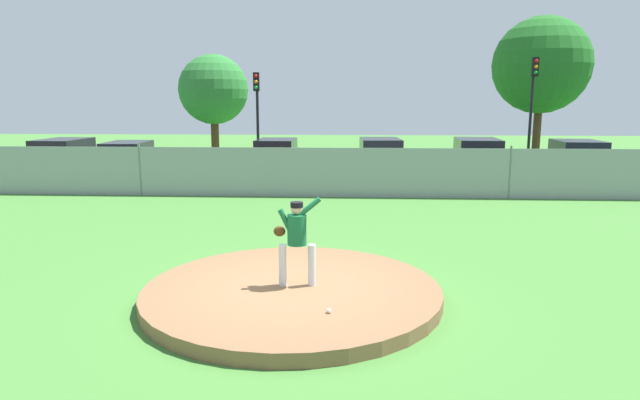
{
  "coord_description": "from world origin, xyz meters",
  "views": [
    {
      "loc": [
        0.93,
        -8.72,
        3.29
      ],
      "look_at": [
        0.31,
        3.14,
        1.14
      ],
      "focal_mm": 30.43,
      "sensor_mm": 36.0,
      "label": 1
    }
  ],
  "objects_px": {
    "parked_car_slate": "(128,161)",
    "traffic_light_near": "(257,103)",
    "traffic_cone_orange": "(319,173)",
    "parked_car_champagne": "(64,159)",
    "parked_car_silver": "(380,160)",
    "traffic_light_far": "(533,94)",
    "parked_car_teal": "(577,162)",
    "pitcher_youth": "(296,235)",
    "parked_car_charcoal": "(477,161)",
    "parked_car_burgundy": "(276,159)",
    "baseball": "(329,311)"
  },
  "relations": [
    {
      "from": "pitcher_youth",
      "to": "traffic_light_far",
      "type": "xyz_separation_m",
      "value": [
        9.79,
        18.61,
        2.54
      ]
    },
    {
      "from": "parked_car_silver",
      "to": "parked_car_burgundy",
      "type": "bearing_deg",
      "value": 176.86
    },
    {
      "from": "parked_car_slate",
      "to": "traffic_light_far",
      "type": "distance_m",
      "value": 19.23
    },
    {
      "from": "pitcher_youth",
      "to": "parked_car_charcoal",
      "type": "bearing_deg",
      "value": 66.13
    },
    {
      "from": "baseball",
      "to": "parked_car_burgundy",
      "type": "xyz_separation_m",
      "value": [
        -2.91,
        16.11,
        0.54
      ]
    },
    {
      "from": "baseball",
      "to": "parked_car_slate",
      "type": "bearing_deg",
      "value": 121.15
    },
    {
      "from": "parked_car_teal",
      "to": "parked_car_silver",
      "type": "height_order",
      "value": "parked_car_silver"
    },
    {
      "from": "parked_car_champagne",
      "to": "parked_car_charcoal",
      "type": "bearing_deg",
      "value": -1.48
    },
    {
      "from": "pitcher_youth",
      "to": "traffic_cone_orange",
      "type": "xyz_separation_m",
      "value": [
        -0.4,
        14.4,
        -0.85
      ]
    },
    {
      "from": "pitcher_youth",
      "to": "parked_car_champagne",
      "type": "height_order",
      "value": "pitcher_youth"
    },
    {
      "from": "parked_car_silver",
      "to": "traffic_light_far",
      "type": "height_order",
      "value": "traffic_light_far"
    },
    {
      "from": "baseball",
      "to": "traffic_light_far",
      "type": "relative_size",
      "value": 0.01
    },
    {
      "from": "parked_car_charcoal",
      "to": "parked_car_burgundy",
      "type": "distance_m",
      "value": 8.55
    },
    {
      "from": "baseball",
      "to": "parked_car_silver",
      "type": "height_order",
      "value": "parked_car_silver"
    },
    {
      "from": "traffic_light_near",
      "to": "parked_car_slate",
      "type": "bearing_deg",
      "value": -141.46
    },
    {
      "from": "parked_car_slate",
      "to": "traffic_light_near",
      "type": "height_order",
      "value": "traffic_light_near"
    },
    {
      "from": "parked_car_charcoal",
      "to": "parked_car_burgundy",
      "type": "height_order",
      "value": "parked_car_charcoal"
    },
    {
      "from": "baseball",
      "to": "parked_car_silver",
      "type": "bearing_deg",
      "value": 84.14
    },
    {
      "from": "pitcher_youth",
      "to": "parked_car_slate",
      "type": "relative_size",
      "value": 0.33
    },
    {
      "from": "parked_car_slate",
      "to": "traffic_light_near",
      "type": "bearing_deg",
      "value": 38.54
    },
    {
      "from": "parked_car_champagne",
      "to": "traffic_light_far",
      "type": "distance_m",
      "value": 22.07
    },
    {
      "from": "pitcher_youth",
      "to": "parked_car_charcoal",
      "type": "xyz_separation_m",
      "value": [
        6.19,
        13.98,
        -0.26
      ]
    },
    {
      "from": "parked_car_champagne",
      "to": "parked_car_charcoal",
      "type": "relative_size",
      "value": 0.99
    },
    {
      "from": "pitcher_youth",
      "to": "parked_car_burgundy",
      "type": "xyz_separation_m",
      "value": [
        -2.31,
        14.9,
        -0.3
      ]
    },
    {
      "from": "parked_car_champagne",
      "to": "parked_car_slate",
      "type": "height_order",
      "value": "parked_car_champagne"
    },
    {
      "from": "parked_car_champagne",
      "to": "traffic_cone_orange",
      "type": "bearing_deg",
      "value": -0.24
    },
    {
      "from": "parked_car_champagne",
      "to": "traffic_cone_orange",
      "type": "distance_m",
      "value": 11.31
    },
    {
      "from": "parked_car_burgundy",
      "to": "parked_car_silver",
      "type": "xyz_separation_m",
      "value": [
        4.53,
        -0.25,
        0.02
      ]
    },
    {
      "from": "parked_car_teal",
      "to": "traffic_light_far",
      "type": "height_order",
      "value": "traffic_light_far"
    },
    {
      "from": "parked_car_teal",
      "to": "parked_car_burgundy",
      "type": "distance_m",
      "value": 12.79
    },
    {
      "from": "parked_car_champagne",
      "to": "baseball",
      "type": "bearing_deg",
      "value": -51.86
    },
    {
      "from": "traffic_light_far",
      "to": "parked_car_teal",
      "type": "bearing_deg",
      "value": -80.48
    },
    {
      "from": "baseball",
      "to": "parked_car_teal",
      "type": "height_order",
      "value": "parked_car_teal"
    },
    {
      "from": "parked_car_teal",
      "to": "parked_car_slate",
      "type": "relative_size",
      "value": 0.93
    },
    {
      "from": "traffic_cone_orange",
      "to": "parked_car_champagne",
      "type": "bearing_deg",
      "value": 179.76
    },
    {
      "from": "parked_car_champagne",
      "to": "traffic_light_far",
      "type": "xyz_separation_m",
      "value": [
        21.48,
        4.17,
        2.84
      ]
    },
    {
      "from": "parked_car_burgundy",
      "to": "traffic_light_far",
      "type": "distance_m",
      "value": 12.97
    },
    {
      "from": "traffic_light_far",
      "to": "baseball",
      "type": "bearing_deg",
      "value": -114.9
    },
    {
      "from": "traffic_cone_orange",
      "to": "traffic_light_near",
      "type": "xyz_separation_m",
      "value": [
        -3.28,
        3.77,
        2.96
      ]
    },
    {
      "from": "parked_car_charcoal",
      "to": "parked_car_burgundy",
      "type": "bearing_deg",
      "value": 173.81
    },
    {
      "from": "parked_car_charcoal",
      "to": "parked_car_slate",
      "type": "bearing_deg",
      "value": 179.28
    },
    {
      "from": "parked_car_slate",
      "to": "traffic_light_far",
      "type": "relative_size",
      "value": 0.86
    },
    {
      "from": "parked_car_slate",
      "to": "parked_car_charcoal",
      "type": "bearing_deg",
      "value": -0.72
    },
    {
      "from": "parked_car_silver",
      "to": "traffic_light_near",
      "type": "xyz_separation_m",
      "value": [
        -5.9,
        3.51,
        2.39
      ]
    },
    {
      "from": "traffic_light_far",
      "to": "pitcher_youth",
      "type": "bearing_deg",
      "value": -117.74
    },
    {
      "from": "parked_car_charcoal",
      "to": "traffic_cone_orange",
      "type": "xyz_separation_m",
      "value": [
        -6.58,
        0.42,
        -0.59
      ]
    },
    {
      "from": "baseball",
      "to": "parked_car_champagne",
      "type": "height_order",
      "value": "parked_car_champagne"
    },
    {
      "from": "baseball",
      "to": "pitcher_youth",
      "type": "bearing_deg",
      "value": 116.09
    },
    {
      "from": "pitcher_youth",
      "to": "traffic_cone_orange",
      "type": "relative_size",
      "value": 2.78
    },
    {
      "from": "parked_car_burgundy",
      "to": "parked_car_silver",
      "type": "height_order",
      "value": "parked_car_silver"
    }
  ]
}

